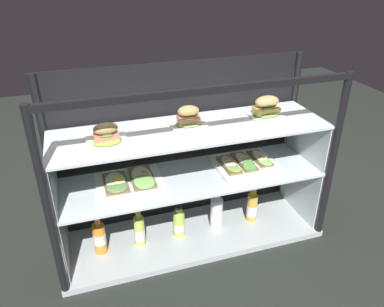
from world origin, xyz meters
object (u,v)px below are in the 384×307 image
(open_sandwich_tray_near_left_corner, at_px, (245,163))
(juice_bottle_back_center, at_px, (100,238))
(plated_roll_sandwich_near_right_corner, at_px, (188,120))
(juice_bottle_back_left, at_px, (140,231))
(open_sandwich_tray_mid_right, at_px, (130,181))
(juice_bottle_back_right, at_px, (216,213))
(plated_roll_sandwich_mid_left, at_px, (107,138))
(juice_bottle_front_right_end, at_px, (179,223))
(juice_bottle_tucked_behind, at_px, (252,207))
(plated_roll_sandwich_center, at_px, (266,109))

(open_sandwich_tray_near_left_corner, xyz_separation_m, juice_bottle_back_center, (-0.83, -0.02, -0.30))
(plated_roll_sandwich_near_right_corner, distance_m, juice_bottle_back_left, 0.68)
(open_sandwich_tray_mid_right, distance_m, juice_bottle_back_left, 0.31)
(open_sandwich_tray_near_left_corner, bearing_deg, juice_bottle_back_right, -176.70)
(plated_roll_sandwich_near_right_corner, height_order, open_sandwich_tray_near_left_corner, plated_roll_sandwich_near_right_corner)
(plated_roll_sandwich_mid_left, xyz_separation_m, juice_bottle_back_right, (0.58, 0.06, -0.60))
(plated_roll_sandwich_mid_left, height_order, juice_bottle_back_center, plated_roll_sandwich_mid_left)
(open_sandwich_tray_near_left_corner, distance_m, juice_bottle_back_right, 0.34)
(plated_roll_sandwich_near_right_corner, bearing_deg, plated_roll_sandwich_mid_left, -169.45)
(juice_bottle_front_right_end, bearing_deg, juice_bottle_tucked_behind, -0.29)
(open_sandwich_tray_mid_right, relative_size, juice_bottle_back_center, 1.46)
(plated_roll_sandwich_mid_left, relative_size, plated_roll_sandwich_near_right_corner, 1.03)
(juice_bottle_front_right_end, relative_size, juice_bottle_back_right, 0.81)
(juice_bottle_back_center, distance_m, juice_bottle_tucked_behind, 0.90)
(plated_roll_sandwich_mid_left, bearing_deg, open_sandwich_tray_mid_right, 39.09)
(open_sandwich_tray_mid_right, bearing_deg, plated_roll_sandwich_near_right_corner, -0.16)
(plated_roll_sandwich_near_right_corner, xyz_separation_m, open_sandwich_tray_mid_right, (-0.32, 0.00, -0.30))
(plated_roll_sandwich_near_right_corner, height_order, juice_bottle_back_center, plated_roll_sandwich_near_right_corner)
(juice_bottle_back_left, relative_size, juice_bottle_back_right, 0.89)
(plated_roll_sandwich_center, bearing_deg, juice_bottle_back_center, -178.40)
(open_sandwich_tray_near_left_corner, xyz_separation_m, juice_bottle_back_left, (-0.62, -0.02, -0.31))
(plated_roll_sandwich_mid_left, bearing_deg, juice_bottle_front_right_end, 9.30)
(juice_bottle_front_right_end, bearing_deg, plated_roll_sandwich_mid_left, -170.70)
(open_sandwich_tray_mid_right, bearing_deg, juice_bottle_back_center, -171.46)
(plated_roll_sandwich_near_right_corner, bearing_deg, juice_bottle_front_right_end, -163.23)
(open_sandwich_tray_mid_right, xyz_separation_m, open_sandwich_tray_near_left_corner, (0.64, -0.01, -0.00))
(plated_roll_sandwich_near_right_corner, relative_size, juice_bottle_back_center, 0.78)
(open_sandwich_tray_near_left_corner, distance_m, juice_bottle_tucked_behind, 0.31)
(open_sandwich_tray_mid_right, height_order, juice_bottle_tucked_behind, open_sandwich_tray_mid_right)
(open_sandwich_tray_near_left_corner, bearing_deg, open_sandwich_tray_mid_right, 179.31)
(juice_bottle_back_left, height_order, juice_bottle_back_right, juice_bottle_back_right)
(open_sandwich_tray_mid_right, xyz_separation_m, juice_bottle_back_left, (0.02, -0.03, -0.31))
(plated_roll_sandwich_center, bearing_deg, juice_bottle_tucked_behind, -154.23)
(open_sandwich_tray_near_left_corner, relative_size, juice_bottle_back_left, 1.53)
(juice_bottle_back_center, relative_size, juice_bottle_tucked_behind, 0.98)
(plated_roll_sandwich_near_right_corner, distance_m, juice_bottle_back_center, 0.79)
(open_sandwich_tray_mid_right, relative_size, juice_bottle_back_right, 1.36)
(plated_roll_sandwich_center, bearing_deg, open_sandwich_tray_mid_right, 179.83)
(plated_roll_sandwich_mid_left, height_order, open_sandwich_tray_near_left_corner, plated_roll_sandwich_mid_left)
(plated_roll_sandwich_mid_left, xyz_separation_m, open_sandwich_tray_mid_right, (0.10, 0.08, -0.30))
(plated_roll_sandwich_mid_left, relative_size, juice_bottle_back_left, 0.84)
(plated_roll_sandwich_mid_left, bearing_deg, plated_roll_sandwich_center, 5.10)
(plated_roll_sandwich_near_right_corner, bearing_deg, juice_bottle_back_left, -174.69)
(juice_bottle_back_center, xyz_separation_m, juice_bottle_back_right, (0.67, 0.01, 0.00))
(plated_roll_sandwich_center, distance_m, juice_bottle_tucked_behind, 0.61)
(juice_bottle_tucked_behind, bearing_deg, juice_bottle_back_center, -179.68)
(juice_bottle_front_right_end, distance_m, juice_bottle_back_right, 0.23)
(plated_roll_sandwich_near_right_corner, distance_m, plated_roll_sandwich_center, 0.43)
(open_sandwich_tray_mid_right, bearing_deg, open_sandwich_tray_near_left_corner, -0.69)
(juice_bottle_back_center, distance_m, juice_bottle_front_right_end, 0.44)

